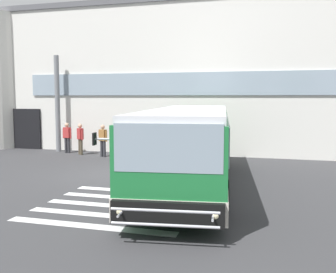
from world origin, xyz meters
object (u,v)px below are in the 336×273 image
at_px(passenger_by_doorway, 80,138).
at_px(safety_bollard_yellow, 220,155).
at_px(bus_main_foreground, 190,148).
at_px(passenger_near_column, 67,136).
at_px(entry_support_column, 57,104).
at_px(passenger_at_curb_edge, 103,139).

distance_m(passenger_by_doorway, safety_bollard_yellow, 7.75).
relative_size(bus_main_foreground, safety_bollard_yellow, 12.88).
bearing_deg(safety_bollard_yellow, passenger_near_column, 170.96).
bearing_deg(passenger_by_doorway, entry_support_column, 155.76).
xyz_separation_m(entry_support_column, safety_bollard_yellow, (9.51, -1.80, -2.27)).
height_order(passenger_near_column, passenger_by_doorway, same).
bearing_deg(passenger_near_column, bus_main_foreground, -36.04).
relative_size(entry_support_column, passenger_near_column, 3.24).
bearing_deg(bus_main_foreground, passenger_by_doorway, 142.25).
bearing_deg(passenger_at_curb_edge, safety_bollard_yellow, -5.64).
xyz_separation_m(passenger_near_column, safety_bollard_yellow, (8.71, -1.39, -0.48)).
height_order(bus_main_foreground, passenger_near_column, bus_main_foreground).
xyz_separation_m(bus_main_foreground, passenger_near_column, (-8.30, 6.04, -0.40)).
bearing_deg(entry_support_column, passenger_near_column, -27.38).
relative_size(passenger_by_doorway, safety_bollard_yellow, 1.86).
bearing_deg(entry_support_column, passenger_by_doorway, -24.24).
bearing_deg(safety_bollard_yellow, passenger_at_curb_edge, 174.36).
height_order(entry_support_column, safety_bollard_yellow, entry_support_column).
bearing_deg(entry_support_column, safety_bollard_yellow, -10.72).
distance_m(passenger_at_curb_edge, safety_bollard_yellow, 6.23).
distance_m(passenger_near_column, passenger_at_curb_edge, 2.64).
xyz_separation_m(bus_main_foreground, passenger_by_doorway, (-7.27, 5.63, -0.40)).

